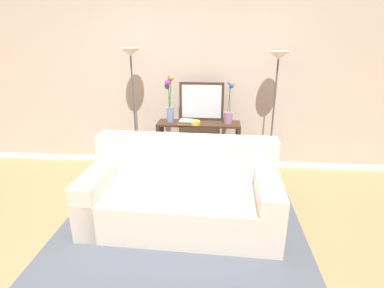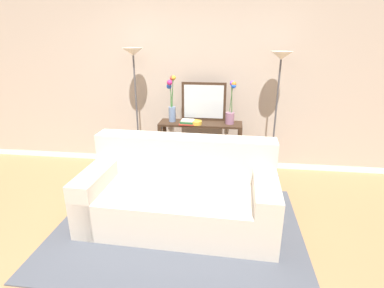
{
  "view_description": "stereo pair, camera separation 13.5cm",
  "coord_description": "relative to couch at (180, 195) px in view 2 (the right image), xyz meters",
  "views": [
    {
      "loc": [
        0.62,
        -2.18,
        1.93
      ],
      "look_at": [
        0.31,
        1.24,
        0.69
      ],
      "focal_mm": 28.3,
      "sensor_mm": 36.0,
      "label": 1
    },
    {
      "loc": [
        0.75,
        -2.17,
        1.93
      ],
      "look_at": [
        0.31,
        1.24,
        0.69
      ],
      "focal_mm": 28.3,
      "sensor_mm": 36.0,
      "label": 2
    }
  ],
  "objects": [
    {
      "name": "ground_plane",
      "position": [
        -0.26,
        -0.67,
        -0.32
      ],
      "size": [
        16.0,
        16.0,
        0.02
      ],
      "primitive_type": "cube",
      "color": "#9E754C"
    },
    {
      "name": "fruit_bowl",
      "position": [
        0.04,
        1.11,
        0.5
      ],
      "size": [
        0.16,
        0.16,
        0.05
      ],
      "color": "gold",
      "rests_on": "console_table"
    },
    {
      "name": "vase_tall_flowers",
      "position": [
        -0.31,
        1.22,
        0.78
      ],
      "size": [
        0.13,
        0.14,
        0.64
      ],
      "color": "#6B84AD",
      "rests_on": "console_table"
    },
    {
      "name": "couch",
      "position": [
        0.0,
        0.0,
        0.0
      ],
      "size": [
        2.03,
        1.02,
        0.88
      ],
      "color": "beige",
      "rests_on": "ground"
    },
    {
      "name": "back_wall",
      "position": [
        -0.26,
        1.62,
        1.07
      ],
      "size": [
        12.0,
        0.15,
        2.76
      ],
      "color": "white",
      "rests_on": "ground"
    },
    {
      "name": "wall_mirror",
      "position": [
        0.12,
        1.34,
        0.74
      ],
      "size": [
        0.62,
        0.02,
        0.54
      ],
      "color": "#382619",
      "rests_on": "console_table"
    },
    {
      "name": "book_row_under_console",
      "position": [
        -0.19,
        1.2,
        -0.25
      ],
      "size": [
        0.38,
        0.18,
        0.13
      ],
      "color": "maroon",
      "rests_on": "ground"
    },
    {
      "name": "vase_short_flowers",
      "position": [
        0.5,
        1.21,
        0.69
      ],
      "size": [
        0.13,
        0.13,
        0.58
      ],
      "color": "gray",
      "rests_on": "console_table"
    },
    {
      "name": "console_table",
      "position": [
        0.09,
        1.2,
        0.22
      ],
      "size": [
        1.15,
        0.33,
        0.78
      ],
      "color": "#382619",
      "rests_on": "ground"
    },
    {
      "name": "book_stack",
      "position": [
        -0.08,
        1.11,
        0.5
      ],
      "size": [
        0.21,
        0.17,
        0.06
      ],
      "color": "#BC3328",
      "rests_on": "console_table"
    },
    {
      "name": "floor_lamp_right",
      "position": [
        1.1,
        1.22,
        1.06
      ],
      "size": [
        0.28,
        0.28,
        1.74
      ],
      "color": "#4C4C51",
      "rests_on": "ground"
    },
    {
      "name": "area_rug",
      "position": [
        -0.0,
        -0.16,
        -0.3
      ],
      "size": [
        2.55,
        1.91,
        0.01
      ],
      "color": "#474C56",
      "rests_on": "ground"
    },
    {
      "name": "floor_lamp_left",
      "position": [
        -0.82,
        1.22,
        1.08
      ],
      "size": [
        0.28,
        0.28,
        1.77
      ],
      "color": "#4C4C51",
      "rests_on": "ground"
    }
  ]
}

